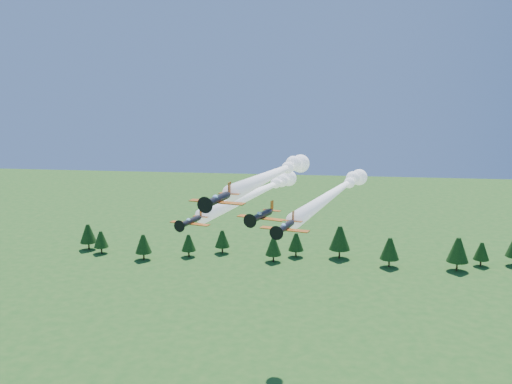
# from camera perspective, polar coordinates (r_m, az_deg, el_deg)

# --- Properties ---
(plane_lead) EXTENTS (15.02, 45.06, 3.70)m
(plane_lead) POSITION_cam_1_polar(r_m,az_deg,el_deg) (102.92, 2.03, 1.95)
(plane_lead) COLOR black
(plane_lead) RESTS_ON ground
(plane_left) EXTENTS (18.00, 50.36, 3.70)m
(plane_left) POSITION_cam_1_polar(r_m,az_deg,el_deg) (117.93, 0.46, 0.15)
(plane_left) COLOR black
(plane_left) RESTS_ON ground
(plane_right) EXTENTS (18.39, 55.00, 3.70)m
(plane_right) POSITION_cam_1_polar(r_m,az_deg,el_deg) (114.27, 8.09, 0.14)
(plane_right) COLOR black
(plane_right) RESTS_ON ground
(plane_slot) EXTENTS (8.28, 9.23, 2.92)m
(plane_slot) POSITION_cam_1_polar(r_m,az_deg,el_deg) (94.81, 0.56, -2.36)
(plane_slot) COLOR black
(plane_slot) RESTS_ON ground
(treeline) EXTENTS (161.40, 17.68, 11.96)m
(treeline) POSITION_cam_1_polar(r_m,az_deg,el_deg) (203.07, 6.66, -5.10)
(treeline) COLOR #382314
(treeline) RESTS_ON ground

